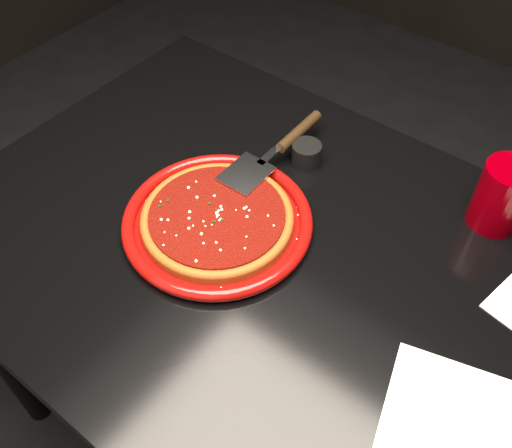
{
  "coord_description": "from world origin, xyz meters",
  "views": [
    {
      "loc": [
        0.31,
        -0.48,
        1.49
      ],
      "look_at": [
        -0.08,
        0.01,
        0.77
      ],
      "focal_mm": 40.0,
      "sensor_mm": 36.0,
      "label": 1
    }
  ],
  "objects_px": {
    "cup": "(502,196)",
    "ramekin": "(306,154)",
    "plate": "(217,221)",
    "pizza_server": "(275,150)",
    "table": "(281,366)"
  },
  "relations": [
    {
      "from": "cup",
      "to": "ramekin",
      "type": "distance_m",
      "value": 0.35
    },
    {
      "from": "table",
      "to": "ramekin",
      "type": "xyz_separation_m",
      "value": [
        -0.11,
        0.21,
        0.4
      ]
    },
    {
      "from": "table",
      "to": "cup",
      "type": "relative_size",
      "value": 9.85
    },
    {
      "from": "cup",
      "to": "table",
      "type": "bearing_deg",
      "value": -128.48
    },
    {
      "from": "plate",
      "to": "pizza_server",
      "type": "xyz_separation_m",
      "value": [
        -0.01,
        0.18,
        0.03
      ]
    },
    {
      "from": "pizza_server",
      "to": "ramekin",
      "type": "height_order",
      "value": "pizza_server"
    },
    {
      "from": "table",
      "to": "plate",
      "type": "distance_m",
      "value": 0.41
    },
    {
      "from": "cup",
      "to": "ramekin",
      "type": "bearing_deg",
      "value": -167.29
    },
    {
      "from": "pizza_server",
      "to": "ramekin",
      "type": "relative_size",
      "value": 5.44
    },
    {
      "from": "table",
      "to": "pizza_server",
      "type": "relative_size",
      "value": 3.97
    },
    {
      "from": "plate",
      "to": "cup",
      "type": "xyz_separation_m",
      "value": [
        0.37,
        0.3,
        0.05
      ]
    },
    {
      "from": "ramekin",
      "to": "cup",
      "type": "bearing_deg",
      "value": 12.71
    },
    {
      "from": "cup",
      "to": "pizza_server",
      "type": "bearing_deg",
      "value": -162.12
    },
    {
      "from": "cup",
      "to": "ramekin",
      "type": "xyz_separation_m",
      "value": [
        -0.34,
        -0.08,
        -0.04
      ]
    },
    {
      "from": "table",
      "to": "plate",
      "type": "height_order",
      "value": "plate"
    }
  ]
}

